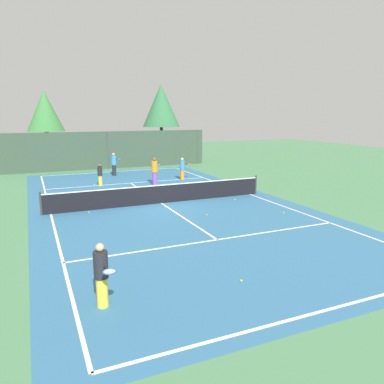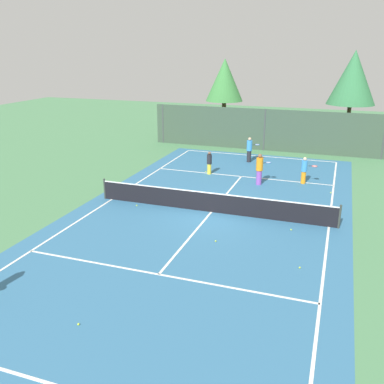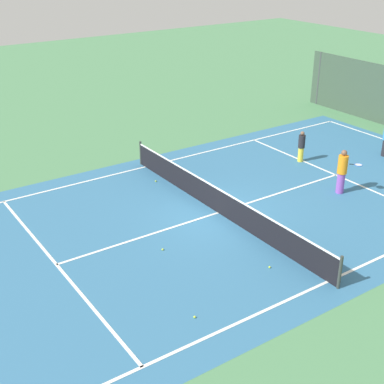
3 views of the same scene
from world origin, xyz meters
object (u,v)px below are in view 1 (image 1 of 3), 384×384
player_1 (101,275)px  player_3 (114,164)px  tennis_ball_0 (89,212)px  player_4 (182,168)px  tennis_ball_6 (94,185)px  player_2 (155,171)px  tennis_ball_3 (211,181)px  tennis_ball_5 (207,215)px  tennis_ball_2 (284,213)px  player_0 (100,175)px  tennis_ball_4 (235,200)px  tennis_ball_1 (241,281)px

player_1 → player_3: 20.25m
tennis_ball_0 → player_3: bearing=71.6°
player_4 → tennis_ball_6: bearing=176.5°
player_3 → player_4: (4.09, -3.85, -0.08)m
player_4 → tennis_ball_0: 10.15m
player_2 → tennis_ball_3: player_2 is taller
tennis_ball_5 → player_4: bearing=74.3°
player_1 → tennis_ball_2: (9.51, 5.37, -0.81)m
tennis_ball_0 → player_1: bearing=-96.5°
player_0 → player_1: (-2.79, -15.92, 0.10)m
player_2 → tennis_ball_0: player_2 is taller
player_1 → tennis_ball_3: size_ratio=24.73×
tennis_ball_3 → tennis_ball_0: bearing=-149.7°
player_3 → tennis_ball_4: player_3 is taller
player_0 → player_2: player_2 is taller
player_1 → player_4: player_1 is taller
tennis_ball_2 → tennis_ball_3: same height
tennis_ball_1 → tennis_ball_4: same height
tennis_ball_5 → tennis_ball_2: bearing=-17.9°
player_1 → player_0: bearing=80.0°
tennis_ball_0 → tennis_ball_3: 10.65m
tennis_ball_1 → tennis_ball_6: bearing=94.7°
player_3 → tennis_ball_1: player_3 is taller
player_0 → tennis_ball_0: bearing=-104.6°
player_0 → tennis_ball_5: 9.98m
player_3 → tennis_ball_0: 11.15m
player_4 → tennis_ball_5: (-2.63, -9.39, -0.79)m
player_3 → tennis_ball_3: 7.75m
player_1 → tennis_ball_3: (10.24, 14.56, -0.81)m
player_3 → tennis_ball_0: bearing=-108.4°
player_1 → tennis_ball_1: bearing=-2.6°
player_1 → tennis_ball_1: size_ratio=24.73×
player_1 → player_2: size_ratio=0.89×
tennis_ball_1 → tennis_ball_4: (4.97, 8.88, 0.00)m
tennis_ball_3 → tennis_ball_5: size_ratio=1.00×
player_2 → tennis_ball_3: bearing=-3.6°
tennis_ball_0 → tennis_ball_3: bearing=30.3°
player_3 → tennis_ball_3: bearing=-42.3°
player_2 → player_3: bearing=108.5°
player_3 → tennis_ball_2: player_3 is taller
player_4 → tennis_ball_1: 16.78m
player_3 → tennis_ball_1: size_ratio=26.48×
player_3 → tennis_ball_3: size_ratio=26.48×
tennis_ball_4 → tennis_ball_5: bearing=-141.7°
player_0 → player_2: 3.58m
tennis_ball_2 → player_2: bearing=109.4°
player_0 → tennis_ball_4: 9.41m
player_1 → tennis_ball_6: size_ratio=24.73×
player_3 → tennis_ball_5: player_3 is taller
player_1 → player_4: 18.08m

